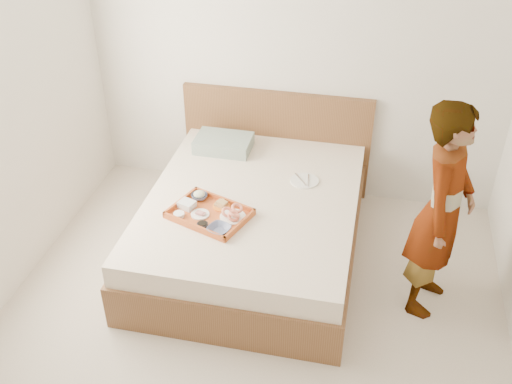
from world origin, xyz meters
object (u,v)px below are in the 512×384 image
object	(u,v)px
tray	(209,213)
bed	(252,225)
dinner_plate	(304,181)
person	(442,212)

from	to	relation	value
tray	bed	bearing A→B (deg)	70.57
bed	tray	world-z (taller)	tray
tray	dinner_plate	size ratio (longest dim) A/B	2.44
dinner_plate	bed	bearing A→B (deg)	-139.87
tray	dinner_plate	world-z (taller)	tray
tray	person	xyz separation A→B (m)	(1.57, 0.04, 0.23)
bed	dinner_plate	bearing A→B (deg)	40.13
dinner_plate	person	bearing A→B (deg)	-29.47
tray	person	distance (m)	1.59
bed	dinner_plate	world-z (taller)	dinner_plate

